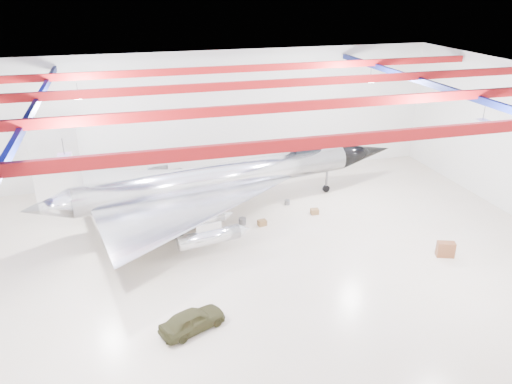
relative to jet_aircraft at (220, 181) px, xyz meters
name	(u,v)px	position (x,y,z in m)	size (l,w,h in m)	color
floor	(259,257)	(1.06, -7.02, -2.63)	(40.00, 40.00, 0.00)	beige
wall_back	(212,116)	(1.06, 7.98, 2.87)	(40.00, 40.00, 0.00)	silver
ceiling	(260,85)	(1.06, -7.02, 8.37)	(40.00, 40.00, 0.00)	#0A0F38
ceiling_structure	(260,97)	(1.06, -7.02, 7.69)	(39.50, 29.50, 1.08)	maroon
jet_aircraft	(220,181)	(0.00, 0.00, 0.00)	(29.26, 19.50, 8.02)	silver
jeep	(192,320)	(-4.18, -12.98, -2.05)	(1.38, 3.43, 1.17)	#38361C
desk	(446,249)	(12.52, -10.12, -2.13)	(1.10, 0.55, 1.01)	brown
crate_ply	(168,235)	(-4.26, -2.72, -2.48)	(0.44, 0.35, 0.31)	olive
toolbox_red	(201,210)	(-1.35, 0.63, -2.48)	(0.44, 0.35, 0.31)	#9E240F
engine_drum	(242,221)	(1.15, -2.19, -2.39)	(0.54, 0.54, 0.48)	#59595B
parts_bin	(315,211)	(6.84, -2.00, -2.43)	(0.59, 0.47, 0.41)	olive
oil_barrel	(262,223)	(2.47, -2.77, -2.42)	(0.59, 0.47, 0.41)	olive
spares_box	(287,202)	(5.40, 0.19, -2.44)	(0.42, 0.42, 0.38)	#59595B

